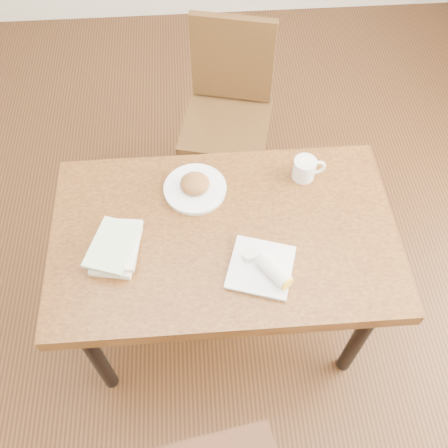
{
  "coord_description": "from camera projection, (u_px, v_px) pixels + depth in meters",
  "views": [
    {
      "loc": [
        -0.07,
        -0.99,
        2.27
      ],
      "look_at": [
        0.0,
        0.0,
        0.8
      ],
      "focal_mm": 40.0,
      "sensor_mm": 36.0,
      "label": 1
    }
  ],
  "objects": [
    {
      "name": "plate_scone",
      "position": [
        195.0,
        187.0,
        1.9
      ],
      "size": [
        0.24,
        0.24,
        0.08
      ],
      "color": "white",
      "rests_on": "table"
    },
    {
      "name": "table",
      "position": [
        224.0,
        244.0,
        1.88
      ],
      "size": [
        1.26,
        0.76,
        0.75
      ],
      "color": "brown",
      "rests_on": "ground"
    },
    {
      "name": "chair_far",
      "position": [
        229.0,
        103.0,
        2.48
      ],
      "size": [
        0.51,
        0.51,
        0.95
      ],
      "color": "#4D3416",
      "rests_on": "ground"
    },
    {
      "name": "room_walls",
      "position": [
        224.0,
        10.0,
        1.08
      ],
      "size": [
        4.02,
        5.02,
        2.8
      ],
      "color": "silver",
      "rests_on": "ground"
    },
    {
      "name": "plate_burrito",
      "position": [
        265.0,
        268.0,
        1.7
      ],
      "size": [
        0.27,
        0.27,
        0.07
      ],
      "color": "white",
      "rests_on": "table"
    },
    {
      "name": "book_stack",
      "position": [
        116.0,
        247.0,
        1.74
      ],
      "size": [
        0.2,
        0.25,
        0.06
      ],
      "color": "white",
      "rests_on": "table"
    },
    {
      "name": "coffee_mug",
      "position": [
        305.0,
        168.0,
        1.92
      ],
      "size": [
        0.13,
        0.09,
        0.09
      ],
      "color": "white",
      "rests_on": "table"
    },
    {
      "name": "ground",
      "position": [
        224.0,
        316.0,
        2.44
      ],
      "size": [
        4.0,
        5.0,
        0.01
      ],
      "primitive_type": "cube",
      "color": "#472814",
      "rests_on": "ground"
    }
  ]
}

